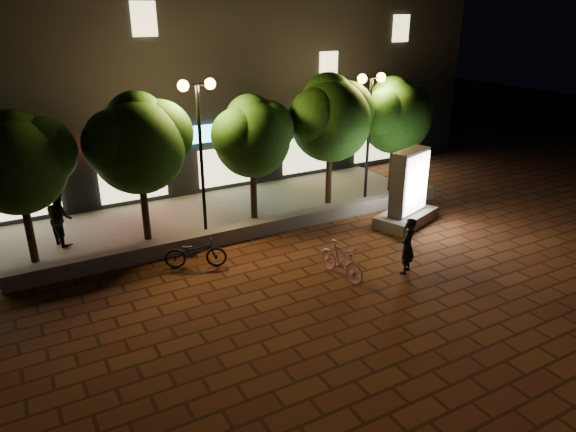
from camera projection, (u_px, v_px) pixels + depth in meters
ground at (321, 284)px, 14.92m from camera, size 80.00×80.00×0.00m
retaining_wall at (259, 228)px, 18.07m from camera, size 16.00×0.45×0.50m
sidewalk at (230, 211)px, 20.18m from camera, size 16.00×5.00×0.08m
building_block at (168, 64)px, 23.61m from camera, size 28.00×8.12×11.30m
tree_far_left at (17, 160)px, 14.98m from camera, size 3.36×2.80×4.63m
tree_left at (139, 140)px, 16.52m from camera, size 3.60×3.00×4.89m
tree_mid at (253, 134)px, 18.42m from camera, size 3.24×2.70×4.50m
tree_right at (331, 115)px, 19.80m from camera, size 3.72×3.10×5.07m
tree_far_right at (396, 113)px, 21.33m from camera, size 3.48×2.90×4.76m
street_lamp_left at (199, 118)px, 16.97m from camera, size 1.26×0.36×5.18m
street_lamp_right at (370, 104)px, 20.21m from camera, size 1.26×0.36×4.98m
ad_kiosk at (408, 194)px, 18.76m from camera, size 2.82×2.03×2.75m
scooter_pink at (341, 260)px, 15.10m from camera, size 0.75×1.84×1.08m
rider at (407, 246)px, 15.26m from camera, size 0.75×0.70×1.73m
scooter_parked at (196, 252)px, 15.71m from camera, size 1.97×1.34×0.98m
pedestrian at (60, 218)px, 16.96m from camera, size 0.97×1.08×1.84m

